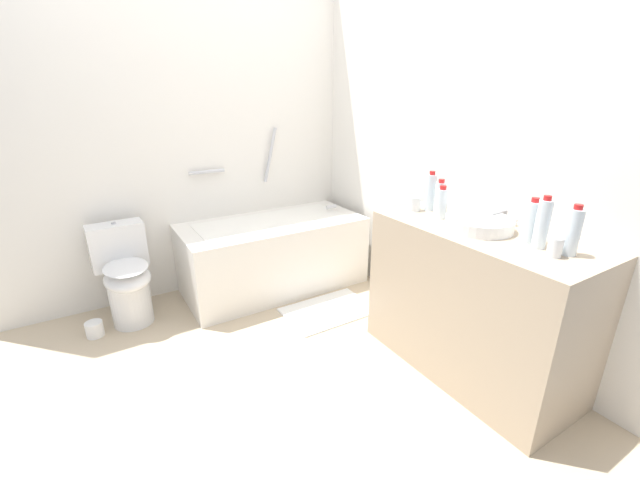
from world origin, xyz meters
TOP-DOWN VIEW (x-y plane):
  - ground_plane at (0.00, 0.00)m, footprint 3.74×3.74m
  - wall_back_tiled at (0.00, 1.42)m, footprint 3.01×0.10m
  - wall_right_mirror at (1.35, 0.00)m, footprint 0.10×3.14m
  - bathtub at (0.51, 1.03)m, footprint 1.44×0.68m
  - toilet at (-0.59, 1.07)m, footprint 0.37×0.54m
  - vanity_counter at (1.03, -0.52)m, footprint 0.55×1.17m
  - sink_basin at (1.01, -0.50)m, footprint 0.35×0.35m
  - sink_faucet at (1.21, -0.50)m, footprint 0.14×0.15m
  - water_bottle_0 at (1.05, -0.75)m, footprint 0.06×0.06m
  - water_bottle_1 at (1.06, -0.94)m, footprint 0.06×0.06m
  - water_bottle_2 at (1.06, -0.10)m, footprint 0.06×0.06m
  - water_bottle_3 at (1.05, -0.18)m, footprint 0.06×0.06m
  - water_bottle_4 at (1.02, -0.82)m, footprint 0.06×0.06m
  - water_bottle_5 at (0.99, -0.25)m, footprint 0.07×0.07m
  - drinking_glass_0 at (0.97, -0.06)m, footprint 0.08×0.08m
  - drinking_glass_1 at (0.98, -0.91)m, footprint 0.06×0.06m
  - bath_mat at (0.67, 0.43)m, footprint 0.65×0.43m
  - toilet_paper_roll at (-0.84, 0.98)m, footprint 0.11×0.11m

SIDE VIEW (x-z plane):
  - ground_plane at x=0.00m, z-range 0.00..0.00m
  - bath_mat at x=0.67m, z-range 0.00..0.01m
  - toilet_paper_roll at x=-0.84m, z-range 0.00..0.10m
  - bathtub at x=0.51m, z-range -0.33..0.94m
  - toilet at x=-0.59m, z-range 0.00..0.69m
  - vanity_counter at x=1.03m, z-range 0.00..0.86m
  - sink_basin at x=1.01m, z-range 0.86..0.92m
  - sink_faucet at x=1.21m, z-range 0.85..0.93m
  - drinking_glass_0 at x=0.97m, z-range 0.86..0.95m
  - drinking_glass_1 at x=0.98m, z-range 0.86..0.95m
  - water_bottle_5 at x=0.99m, z-range 0.85..1.04m
  - water_bottle_3 at x=1.05m, z-range 0.85..1.06m
  - water_bottle_0 at x=1.05m, z-range 0.85..1.07m
  - water_bottle_1 at x=1.06m, z-range 0.85..1.08m
  - water_bottle_2 at x=1.06m, z-range 0.85..1.09m
  - water_bottle_4 at x=1.02m, z-range 0.85..1.10m
  - wall_back_tiled at x=0.00m, z-range 0.00..2.54m
  - wall_right_mirror at x=1.35m, z-range 0.00..2.54m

